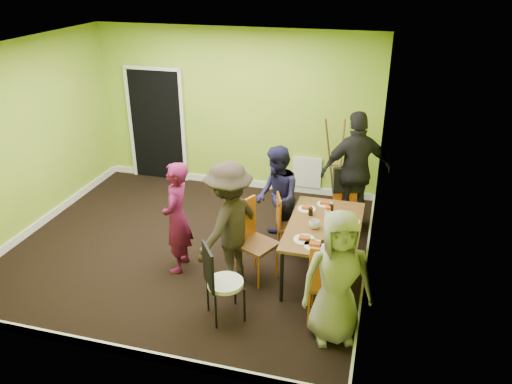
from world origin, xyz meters
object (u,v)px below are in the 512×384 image
easel (341,164)px  person_left_near (229,224)px  chair_left_far (285,220)px  person_front_end (337,278)px  person_back_end (356,171)px  chair_back_end (346,187)px  thermos (327,218)px  orange_bottle (326,214)px  person_left_far (277,198)px  chair_left_near (252,235)px  chair_front_end (328,280)px  person_standing (177,218)px  dining_table (324,228)px  chair_bentwood (219,279)px  blue_bottle (335,235)px

easel → person_left_near: person_left_near is taller
chair_left_far → person_front_end: bearing=8.8°
person_back_end → chair_left_far: bearing=26.2°
chair_left_far → chair_back_end: bearing=121.1°
thermos → orange_bottle: 0.25m
thermos → person_left_near: size_ratio=0.15×
person_left_far → chair_left_near: bearing=-32.7°
chair_front_end → thermos: bearing=98.0°
orange_bottle → person_left_near: size_ratio=0.05×
orange_bottle → person_standing: (-1.86, -0.54, -0.03)m
dining_table → chair_front_end: bearing=-79.0°
orange_bottle → chair_left_far: bearing=157.0°
person_standing → chair_back_end: bearing=123.7°
chair_back_end → chair_left_near: bearing=40.7°
thermos → person_left_far: (-0.79, 0.64, -0.12)m
dining_table → orange_bottle: 0.23m
person_front_end → chair_left_far: bearing=100.6°
chair_bentwood → person_back_end: person_back_end is taller
chair_left_near → chair_front_end: chair_left_near is taller
dining_table → blue_bottle: blue_bottle is taller
person_front_end → chair_front_end: bearing=101.2°
person_left_far → person_front_end: (1.05, -1.76, 0.02)m
chair_back_end → orange_bottle: bearing=66.1°
chair_left_near → person_standing: size_ratio=0.70×
blue_bottle → person_back_end: 1.86m
chair_left_far → person_standing: 1.52m
chair_bentwood → blue_bottle: chair_bentwood is taller
orange_bottle → blue_bottle: bearing=-73.0°
easel → dining_table: bearing=-89.5°
chair_left_far → orange_bottle: chair_left_far is taller
chair_left_near → person_front_end: bearing=77.6°
blue_bottle → orange_bottle: size_ratio=2.43×
chair_bentwood → person_standing: person_standing is taller
dining_table → chair_front_end: chair_front_end is taller
person_left_far → dining_table: bearing=26.8°
chair_left_far → person_back_end: bearing=119.8°
dining_table → person_front_end: 1.18m
person_back_end → easel: bearing=-89.7°
person_left_far → orange_bottle: bearing=37.5°
blue_bottle → chair_front_end: bearing=-89.4°
thermos → orange_bottle: size_ratio=2.93×
chair_back_end → person_front_end: bearing=76.7°
chair_bentwood → person_left_near: bearing=153.7°
chair_left_far → person_front_end: 1.85m
dining_table → chair_left_far: chair_left_far is taller
chair_left_far → person_front_end: person_front_end is taller
chair_back_end → chair_front_end: size_ratio=0.92×
easel → person_front_end: size_ratio=1.01×
chair_left_near → chair_front_end: size_ratio=1.01×
person_standing → person_front_end: bearing=62.7°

